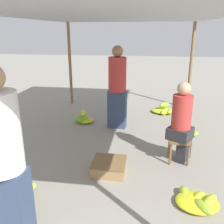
# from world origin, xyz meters

# --- Properties ---
(canopy_post_back_left) EXTENTS (0.08, 0.08, 2.22)m
(canopy_post_back_left) POSITION_xyz_m (-1.62, 5.71, 1.11)
(canopy_post_back_left) COLOR olive
(canopy_post_back_left) RESTS_ON ground
(canopy_post_back_right) EXTENTS (0.08, 0.08, 2.22)m
(canopy_post_back_right) POSITION_xyz_m (1.62, 5.71, 1.11)
(canopy_post_back_right) COLOR olive
(canopy_post_back_right) RESTS_ON ground
(canopy_tarp) EXTENTS (3.64, 5.81, 0.04)m
(canopy_tarp) POSITION_xyz_m (0.00, 3.01, 2.24)
(canopy_tarp) COLOR #B2B2B7
(canopy_tarp) RESTS_ON canopy_post_front_left
(vendor_foreground) EXTENTS (0.40, 0.39, 1.78)m
(vendor_foreground) POSITION_xyz_m (-0.69, 0.79, 0.92)
(vendor_foreground) COLOR #384766
(vendor_foreground) RESTS_ON ground
(stool) EXTENTS (0.34, 0.34, 0.40)m
(stool) POSITION_xyz_m (1.08, 2.70, 0.32)
(stool) COLOR brown
(stool) RESTS_ON ground
(vendor_seated) EXTENTS (0.46, 0.46, 1.30)m
(vendor_seated) POSITION_xyz_m (1.09, 2.71, 0.67)
(vendor_seated) COLOR #2D2D33
(vendor_seated) RESTS_ON ground
(banana_pile_left_0) EXTENTS (0.53, 0.38, 0.23)m
(banana_pile_left_0) POSITION_xyz_m (-1.06, 1.48, 0.07)
(banana_pile_left_0) COLOR yellow
(banana_pile_left_0) RESTS_ON ground
(banana_pile_left_1) EXTENTS (0.47, 0.39, 0.30)m
(banana_pile_left_1) POSITION_xyz_m (-0.89, 4.18, 0.11)
(banana_pile_left_1) COLOR #ADCA2D
(banana_pile_left_1) RESTS_ON ground
(banana_pile_right_0) EXTENTS (0.53, 0.55, 0.16)m
(banana_pile_right_0) POSITION_xyz_m (1.21, 1.62, 0.06)
(banana_pile_right_0) COLOR #9FC430
(banana_pile_right_0) RESTS_ON ground
(banana_pile_right_1) EXTENTS (0.44, 0.55, 0.28)m
(banana_pile_right_1) POSITION_xyz_m (1.36, 3.82, 0.10)
(banana_pile_right_1) COLOR yellow
(banana_pile_right_1) RESTS_ON ground
(banana_pile_right_2) EXTENTS (0.58, 0.58, 0.27)m
(banana_pile_right_2) POSITION_xyz_m (0.98, 5.19, 0.07)
(banana_pile_right_2) COLOR #8FBD33
(banana_pile_right_2) RESTS_ON ground
(crate_near) EXTENTS (0.49, 0.49, 0.18)m
(crate_near) POSITION_xyz_m (0.03, 2.21, 0.09)
(crate_near) COLOR #9E7A4C
(crate_near) RESTS_ON ground
(shopper_walking_mid) EXTENTS (0.41, 0.40, 1.73)m
(shopper_walking_mid) POSITION_xyz_m (-0.08, 4.03, 0.90)
(shopper_walking_mid) COLOR #384766
(shopper_walking_mid) RESTS_ON ground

